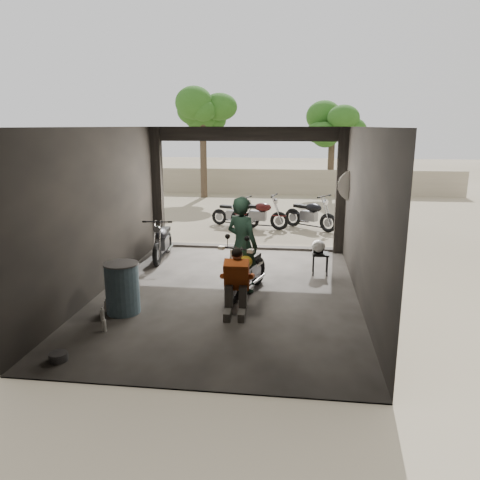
% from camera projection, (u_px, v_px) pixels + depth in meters
% --- Properties ---
extents(ground, '(80.00, 80.00, 0.00)m').
position_uv_depth(ground, '(228.00, 294.00, 9.21)').
color(ground, '#7A6D56').
rests_on(ground, ground).
extents(garage, '(7.00, 7.13, 3.20)m').
position_uv_depth(garage, '(232.00, 225.00, 9.43)').
color(garage, '#2D2B28').
rests_on(garage, ground).
extents(boundary_wall, '(18.00, 0.30, 1.20)m').
position_uv_depth(boundary_wall, '(271.00, 181.00, 22.56)').
color(boundary_wall, gray).
rests_on(boundary_wall, ground).
extents(tree_left, '(2.20, 2.20, 5.60)m').
position_uv_depth(tree_left, '(203.00, 108.00, 20.67)').
color(tree_left, '#382B1E').
rests_on(tree_left, ground).
extents(tree_right, '(2.20, 2.20, 5.00)m').
position_uv_depth(tree_right, '(333.00, 118.00, 21.51)').
color(tree_right, '#382B1E').
rests_on(tree_right, ground).
extents(main_bike, '(1.09, 1.72, 1.06)m').
position_uv_depth(main_bike, '(246.00, 268.00, 9.09)').
color(main_bike, beige).
rests_on(main_bike, ground).
extents(left_bike, '(0.76, 1.61, 1.06)m').
position_uv_depth(left_bike, '(162.00, 238.00, 11.48)').
color(left_bike, black).
rests_on(left_bike, ground).
extents(outside_bike_a, '(1.60, 1.05, 1.01)m').
position_uv_depth(outside_bike_a, '(235.00, 211.00, 15.25)').
color(outside_bike_a, black).
rests_on(outside_bike_a, ground).
extents(outside_bike_b, '(1.76, 0.99, 1.12)m').
position_uv_depth(outside_bike_b, '(259.00, 212.00, 14.87)').
color(outside_bike_b, '#3D0F0E').
rests_on(outside_bike_b, ground).
extents(outside_bike_c, '(1.77, 1.51, 1.13)m').
position_uv_depth(outside_bike_c, '(310.00, 212.00, 14.79)').
color(outside_bike_c, black).
rests_on(outside_bike_c, ground).
extents(rider, '(0.84, 0.76, 1.92)m').
position_uv_depth(rider, '(242.00, 245.00, 9.13)').
color(rider, black).
rests_on(rider, ground).
extents(mechanic, '(0.60, 0.80, 1.13)m').
position_uv_depth(mechanic, '(236.00, 284.00, 8.05)').
color(mechanic, '#C04E19').
rests_on(mechanic, ground).
extents(stool, '(0.36, 0.36, 0.50)m').
position_uv_depth(stool, '(320.00, 256.00, 10.28)').
color(stool, black).
rests_on(stool, ground).
extents(helmet, '(0.36, 0.37, 0.29)m').
position_uv_depth(helmet, '(318.00, 246.00, 10.25)').
color(helmet, white).
rests_on(helmet, stool).
extents(oil_drum, '(0.67, 0.67, 0.91)m').
position_uv_depth(oil_drum, '(122.00, 289.00, 8.14)').
color(oil_drum, '#476577').
rests_on(oil_drum, ground).
extents(sign_post, '(0.74, 0.08, 2.22)m').
position_uv_depth(sign_post, '(353.00, 201.00, 11.06)').
color(sign_post, black).
rests_on(sign_post, ground).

